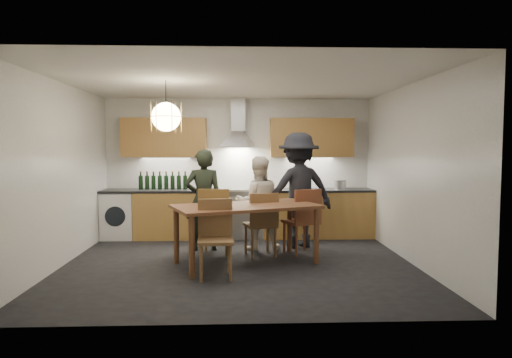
{
  "coord_description": "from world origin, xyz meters",
  "views": [
    {
      "loc": [
        -0.01,
        -6.49,
        1.68
      ],
      "look_at": [
        0.26,
        0.4,
        1.2
      ],
      "focal_mm": 32.0,
      "sensor_mm": 36.0,
      "label": 1
    }
  ],
  "objects_px": {
    "person_right": "(298,190)",
    "person_left": "(204,200)",
    "stock_pot": "(340,185)",
    "person_mid": "(258,203)",
    "chair_back_left": "(215,217)",
    "dining_table": "(246,212)",
    "wine_bottles": "(163,180)",
    "chair_front": "(215,232)",
    "mixing_bowl": "(299,187)"
  },
  "relations": [
    {
      "from": "person_mid",
      "to": "person_right",
      "type": "height_order",
      "value": "person_right"
    },
    {
      "from": "chair_back_left",
      "to": "wine_bottles",
      "type": "xyz_separation_m",
      "value": [
        -1.03,
        1.48,
        0.46
      ]
    },
    {
      "from": "person_right",
      "to": "stock_pot",
      "type": "xyz_separation_m",
      "value": [
        0.9,
        0.86,
        0.01
      ]
    },
    {
      "from": "mixing_bowl",
      "to": "person_left",
      "type": "bearing_deg",
      "value": -149.23
    },
    {
      "from": "stock_pot",
      "to": "person_mid",
      "type": "bearing_deg",
      "value": -147.1
    },
    {
      "from": "dining_table",
      "to": "person_left",
      "type": "distance_m",
      "value": 1.12
    },
    {
      "from": "dining_table",
      "to": "person_mid",
      "type": "relative_size",
      "value": 1.47
    },
    {
      "from": "dining_table",
      "to": "wine_bottles",
      "type": "bearing_deg",
      "value": 106.05
    },
    {
      "from": "stock_pot",
      "to": "chair_front",
      "type": "bearing_deg",
      "value": -130.64
    },
    {
      "from": "chair_front",
      "to": "person_left",
      "type": "bearing_deg",
      "value": 96.14
    },
    {
      "from": "person_right",
      "to": "person_left",
      "type": "bearing_deg",
      "value": -8.7
    },
    {
      "from": "chair_front",
      "to": "mixing_bowl",
      "type": "distance_m",
      "value": 2.92
    },
    {
      "from": "wine_bottles",
      "to": "chair_front",
      "type": "bearing_deg",
      "value": -67.28
    },
    {
      "from": "chair_front",
      "to": "mixing_bowl",
      "type": "relative_size",
      "value": 3.45
    },
    {
      "from": "mixing_bowl",
      "to": "stock_pot",
      "type": "relative_size",
      "value": 1.31
    },
    {
      "from": "stock_pot",
      "to": "wine_bottles",
      "type": "xyz_separation_m",
      "value": [
        -3.3,
        0.04,
        0.09
      ]
    },
    {
      "from": "dining_table",
      "to": "chair_back_left",
      "type": "bearing_deg",
      "value": 111.71
    },
    {
      "from": "person_mid",
      "to": "stock_pot",
      "type": "distance_m",
      "value": 1.9
    },
    {
      "from": "person_left",
      "to": "wine_bottles",
      "type": "relative_size",
      "value": 1.84
    },
    {
      "from": "dining_table",
      "to": "wine_bottles",
      "type": "xyz_separation_m",
      "value": [
        -1.51,
        1.99,
        0.31
      ]
    },
    {
      "from": "person_mid",
      "to": "stock_pot",
      "type": "height_order",
      "value": "person_mid"
    },
    {
      "from": "stock_pot",
      "to": "mixing_bowl",
      "type": "bearing_deg",
      "value": -176.06
    },
    {
      "from": "mixing_bowl",
      "to": "chair_front",
      "type": "bearing_deg",
      "value": -119.51
    },
    {
      "from": "chair_front",
      "to": "stock_pot",
      "type": "xyz_separation_m",
      "value": [
        2.21,
        2.57,
        0.4
      ]
    },
    {
      "from": "mixing_bowl",
      "to": "dining_table",
      "type": "bearing_deg",
      "value": -118.07
    },
    {
      "from": "person_left",
      "to": "stock_pot",
      "type": "bearing_deg",
      "value": -163.12
    },
    {
      "from": "dining_table",
      "to": "person_right",
      "type": "xyz_separation_m",
      "value": [
        0.9,
        1.1,
        0.21
      ]
    },
    {
      "from": "chair_front",
      "to": "person_left",
      "type": "xyz_separation_m",
      "value": [
        -0.26,
        1.51,
        0.25
      ]
    },
    {
      "from": "mixing_bowl",
      "to": "stock_pot",
      "type": "bearing_deg",
      "value": 3.94
    },
    {
      "from": "stock_pot",
      "to": "chair_back_left",
      "type": "bearing_deg",
      "value": -147.74
    },
    {
      "from": "person_mid",
      "to": "person_right",
      "type": "xyz_separation_m",
      "value": [
        0.69,
        0.17,
        0.2
      ]
    },
    {
      "from": "person_right",
      "to": "mixing_bowl",
      "type": "bearing_deg",
      "value": -114.08
    },
    {
      "from": "person_left",
      "to": "person_mid",
      "type": "bearing_deg",
      "value": 175.93
    },
    {
      "from": "chair_back_left",
      "to": "wine_bottles",
      "type": "relative_size",
      "value": 1.17
    },
    {
      "from": "mixing_bowl",
      "to": "wine_bottles",
      "type": "xyz_separation_m",
      "value": [
        -2.52,
        0.09,
        0.13
      ]
    },
    {
      "from": "chair_front",
      "to": "person_right",
      "type": "height_order",
      "value": "person_right"
    },
    {
      "from": "dining_table",
      "to": "chair_front",
      "type": "height_order",
      "value": "chair_front"
    },
    {
      "from": "dining_table",
      "to": "person_mid",
      "type": "xyz_separation_m",
      "value": [
        0.21,
        0.93,
        0.01
      ]
    },
    {
      "from": "person_left",
      "to": "mixing_bowl",
      "type": "relative_size",
      "value": 5.69
    },
    {
      "from": "dining_table",
      "to": "wine_bottles",
      "type": "height_order",
      "value": "wine_bottles"
    },
    {
      "from": "person_right",
      "to": "person_mid",
      "type": "bearing_deg",
      "value": -2.36
    },
    {
      "from": "chair_front",
      "to": "person_right",
      "type": "bearing_deg",
      "value": 48.91
    },
    {
      "from": "person_left",
      "to": "wine_bottles",
      "type": "height_order",
      "value": "person_left"
    },
    {
      "from": "dining_table",
      "to": "person_left",
      "type": "bearing_deg",
      "value": 106.02
    },
    {
      "from": "person_left",
      "to": "stock_pot",
      "type": "height_order",
      "value": "person_left"
    },
    {
      "from": "chair_back_left",
      "to": "chair_front",
      "type": "relative_size",
      "value": 1.05
    },
    {
      "from": "chair_back_left",
      "to": "wine_bottles",
      "type": "height_order",
      "value": "wine_bottles"
    },
    {
      "from": "stock_pot",
      "to": "person_left",
      "type": "bearing_deg",
      "value": -156.8
    },
    {
      "from": "person_left",
      "to": "stock_pot",
      "type": "relative_size",
      "value": 7.46
    },
    {
      "from": "chair_front",
      "to": "stock_pot",
      "type": "height_order",
      "value": "stock_pot"
    }
  ]
}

